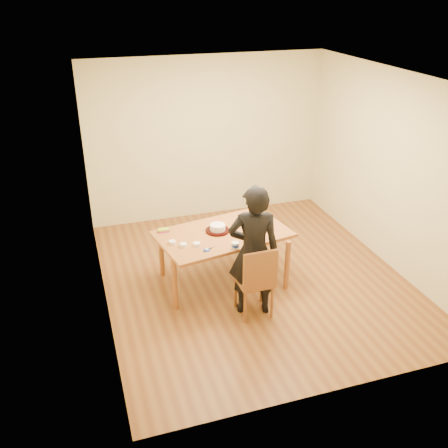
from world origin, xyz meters
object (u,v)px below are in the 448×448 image
object	(u,v)px
dining_table	(223,234)
person	(253,251)
dining_chair	(254,281)
cake	(218,228)
cake_plate	(218,231)

from	to	relation	value
dining_table	person	xyz separation A→B (m)	(0.15, -0.73, 0.11)
dining_chair	person	distance (m)	0.39
dining_table	cake	size ratio (longest dim) A/B	8.25
dining_chair	person	bearing A→B (deg)	89.27
dining_chair	cake	bearing A→B (deg)	103.13
cake	person	distance (m)	0.81
person	dining_table	bearing A→B (deg)	-62.75
person	dining_chair	bearing A→B (deg)	105.64
cake	cake_plate	bearing A→B (deg)	0.00
dining_table	cake_plate	bearing A→B (deg)	123.89
dining_table	cake	xyz separation A→B (m)	(-0.06, 0.06, 0.08)
cake_plate	cake	world-z (taller)	cake
dining_table	person	distance (m)	0.75
dining_table	dining_chair	xyz separation A→B (m)	(0.15, -0.78, -0.28)
dining_table	dining_chair	world-z (taller)	dining_table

